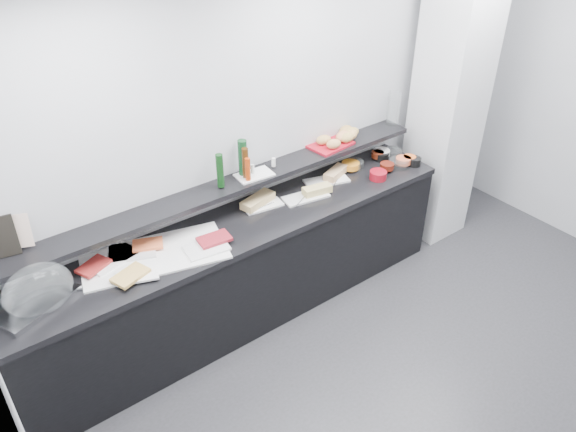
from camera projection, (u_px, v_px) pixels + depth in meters
ground at (465, 406)px, 3.89m from camera, size 5.00×5.00×0.00m
back_wall at (291, 130)px, 4.47m from camera, size 5.00×0.02×2.70m
ceiling at (576, 0)px, 2.39m from camera, size 5.00×5.00×0.00m
column at (449, 100)px, 4.99m from camera, size 0.50×0.50×2.70m
buffet_cabinet at (244, 273)px, 4.43m from camera, size 3.60×0.60×0.85m
counter_top at (241, 226)px, 4.18m from camera, size 3.62×0.62×0.05m
wall_shelf at (227, 187)px, 4.16m from camera, size 3.60×0.25×0.04m
cloche_base at (33, 302)px, 3.43m from camera, size 0.58×0.49×0.04m
cloche_dome at (38, 290)px, 3.36m from camera, size 0.43×0.30×0.34m
linen_runner at (155, 255)px, 3.84m from camera, size 1.06×0.70×0.01m
platter_meat_a at (111, 258)px, 3.79m from camera, size 0.38×0.30×0.01m
food_meat_a at (94, 266)px, 3.69m from camera, size 0.25×0.21×0.02m
platter_salmon at (132, 251)px, 3.85m from camera, size 0.37×0.32×0.01m
food_salmon at (148, 244)px, 3.89m from camera, size 0.24×0.20×0.02m
platter_cheese at (137, 274)px, 3.65m from camera, size 0.31×0.26×0.01m
food_cheese at (130, 275)px, 3.61m from camera, size 0.26×0.21×0.02m
platter_meat_b at (207, 248)px, 3.88m from camera, size 0.32×0.24×0.01m
food_meat_b at (214, 239)px, 3.94m from camera, size 0.24×0.17×0.02m
sandwich_plate_left at (263, 206)px, 4.36m from camera, size 0.32×0.18×0.01m
sandwich_food_left at (258, 200)px, 4.36m from camera, size 0.32×0.19×0.06m
tongs_left at (266, 206)px, 4.34m from camera, size 0.16×0.01×0.01m
sandwich_plate_mid at (306, 197)px, 4.47m from camera, size 0.39×0.22×0.01m
sandwich_food_mid at (317, 190)px, 4.49m from camera, size 0.25×0.13×0.06m
tongs_mid at (301, 201)px, 4.39m from camera, size 0.15×0.08×0.01m
sandwich_plate_right at (326, 181)px, 4.68m from camera, size 0.40×0.26×0.01m
sandwich_food_right at (336, 173)px, 4.72m from camera, size 0.27×0.18×0.06m
tongs_right at (337, 180)px, 4.67m from camera, size 0.14×0.09×0.01m
bowl_glass_fruit at (354, 165)px, 4.86m from camera, size 0.21×0.21×0.07m
fill_glass_fruit at (351, 165)px, 4.83m from camera, size 0.16×0.16×0.05m
bowl_black_jam at (382, 156)px, 4.99m from camera, size 0.12×0.12×0.07m
fill_black_jam at (378, 154)px, 4.99m from camera, size 0.13×0.13×0.05m
bowl_glass_cream at (392, 153)px, 5.04m from camera, size 0.18×0.18×0.07m
fill_glass_cream at (381, 153)px, 5.02m from camera, size 0.15×0.15×0.05m
bowl_red_jam at (378, 175)px, 4.71m from camera, size 0.18×0.18×0.07m
fill_red_jam at (387, 166)px, 4.81m from camera, size 0.14×0.14×0.05m
bowl_glass_salmon at (399, 163)px, 4.88m from camera, size 0.21×0.21×0.07m
fill_glass_salmon at (403, 160)px, 4.90m from camera, size 0.14×0.14×0.05m
bowl_black_fruit at (414, 161)px, 4.91m from camera, size 0.14×0.14×0.07m
fill_black_fruit at (409, 159)px, 4.92m from camera, size 0.13×0.13×0.05m
print_art at (16, 232)px, 3.43m from camera, size 0.18×0.11×0.22m
condiment_tray at (254, 175)px, 4.26m from camera, size 0.29×0.20×0.01m
bottle_green_a at (220, 171)px, 4.04m from camera, size 0.07×0.07×0.26m
bottle_brown at (245, 163)px, 4.16m from camera, size 0.06×0.06×0.24m
bottle_green_b at (243, 157)px, 4.19m from camera, size 0.09×0.09×0.28m
bottle_hot at (248, 169)px, 4.14m from camera, size 0.05×0.05×0.18m
shaker_salt at (253, 169)px, 4.26m from camera, size 0.03×0.03×0.07m
shaker_pepper at (274, 162)px, 4.35m from camera, size 0.04×0.04×0.07m
bread_tray at (330, 145)px, 4.68m from camera, size 0.38×0.29×0.02m
bread_roll_n at (324, 140)px, 4.64m from camera, size 0.15×0.12×0.08m
bread_roll_ne at (346, 130)px, 4.79m from camera, size 0.17×0.13×0.08m
bread_roll_sw at (334, 144)px, 4.58m from camera, size 0.14×0.11×0.08m
bread_roll_s at (347, 138)px, 4.68m from camera, size 0.14×0.10×0.08m
bread_roll_se at (352, 135)px, 4.72m from camera, size 0.15×0.12×0.08m
bread_roll_midw at (343, 136)px, 4.70m from camera, size 0.18×0.15×0.08m
bread_roll_mide at (351, 132)px, 4.77m from camera, size 0.16×0.11×0.08m
carafe at (393, 108)px, 4.97m from camera, size 0.14×0.14×0.30m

